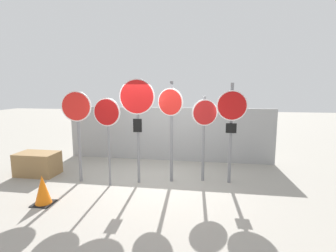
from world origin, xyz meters
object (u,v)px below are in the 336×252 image
(stop_sign_2, at_px, (137,107))
(stop_sign_5, at_px, (231,117))
(stop_sign_3, at_px, (171,116))
(stop_sign_0, at_px, (77,118))
(stop_sign_1, at_px, (107,120))
(storage_crate, at_px, (38,164))
(stop_sign_4, at_px, (204,123))
(traffic_cone_0, at_px, (43,190))

(stop_sign_2, distance_m, stop_sign_5, 2.33)
(stop_sign_3, bearing_deg, stop_sign_2, -145.00)
(stop_sign_0, distance_m, stop_sign_1, 0.87)
(stop_sign_5, bearing_deg, storage_crate, -178.80)
(stop_sign_4, bearing_deg, stop_sign_5, -23.25)
(stop_sign_4, bearing_deg, stop_sign_2, 172.99)
(stop_sign_4, distance_m, traffic_cone_0, 3.98)
(stop_sign_2, bearing_deg, traffic_cone_0, -141.90)
(stop_sign_1, bearing_deg, traffic_cone_0, -126.09)
(stop_sign_4, bearing_deg, stop_sign_1, 176.14)
(stop_sign_0, relative_size, stop_sign_3, 0.91)
(stop_sign_0, relative_size, stop_sign_5, 0.92)
(stop_sign_3, height_order, stop_sign_4, stop_sign_3)
(stop_sign_4, relative_size, storage_crate, 2.02)
(stop_sign_4, relative_size, stop_sign_5, 0.87)
(stop_sign_3, distance_m, storage_crate, 4.00)
(stop_sign_0, relative_size, stop_sign_2, 0.89)
(stop_sign_3, height_order, traffic_cone_0, stop_sign_3)
(stop_sign_1, distance_m, stop_sign_3, 1.56)
(stop_sign_1, bearing_deg, stop_sign_0, 173.58)
(stop_sign_3, relative_size, stop_sign_5, 1.01)
(stop_sign_0, bearing_deg, traffic_cone_0, -101.30)
(stop_sign_2, height_order, stop_sign_3, stop_sign_2)
(traffic_cone_0, distance_m, storage_crate, 2.10)
(stop_sign_1, bearing_deg, storage_crate, 171.98)
(stop_sign_4, height_order, traffic_cone_0, stop_sign_4)
(stop_sign_3, height_order, storage_crate, stop_sign_3)
(stop_sign_0, height_order, traffic_cone_0, stop_sign_0)
(stop_sign_0, xyz_separation_m, storage_crate, (-1.42, 0.32, -1.36))
(stop_sign_1, relative_size, stop_sign_3, 0.85)
(stop_sign_4, bearing_deg, traffic_cone_0, -170.90)
(stop_sign_0, xyz_separation_m, stop_sign_4, (3.15, 0.53, -0.13))
(stop_sign_3, distance_m, stop_sign_4, 0.87)
(stop_sign_3, xyz_separation_m, storage_crate, (-3.74, -0.05, -1.41))
(stop_sign_4, relative_size, traffic_cone_0, 3.55)
(stop_sign_2, relative_size, stop_sign_5, 1.04)
(storage_crate, bearing_deg, stop_sign_1, -11.89)
(stop_sign_0, distance_m, traffic_cone_0, 1.92)
(stop_sign_0, bearing_deg, stop_sign_2, -0.10)
(stop_sign_2, distance_m, storage_crate, 3.37)
(stop_sign_5, xyz_separation_m, storage_crate, (-5.23, -0.18, -1.38))
(stop_sign_0, height_order, stop_sign_3, stop_sign_3)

